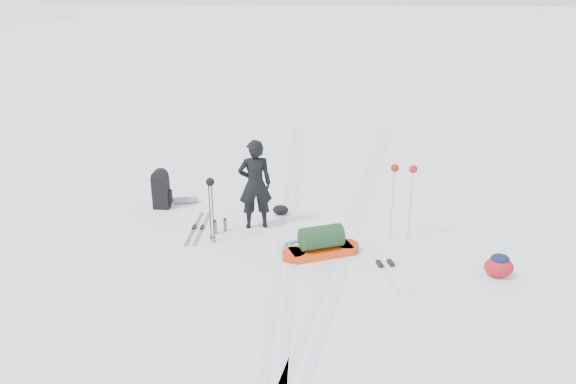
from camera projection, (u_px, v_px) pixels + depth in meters
name	position (u px, v px, depth m)	size (l,w,h in m)	color
ground	(287.00, 240.00, 10.70)	(200.00, 200.00, 0.00)	white
ski_tracks	(321.00, 223.00, 11.45)	(3.38, 17.97, 0.01)	silver
skier	(255.00, 184.00, 10.96)	(0.66, 0.43, 1.81)	black
pulk_sled	(321.00, 244.00, 10.06)	(1.50, 1.00, 0.56)	#E9410D
expedition_rucksack	(164.00, 190.00, 12.10)	(0.89, 0.60, 0.88)	black
ski_poles_black	(210.00, 190.00, 10.26)	(0.18, 0.16, 1.29)	black
ski_poles_silver	(403.00, 177.00, 10.28)	(0.48, 0.18, 1.51)	silver
touring_skis_grey	(198.00, 228.00, 11.19)	(0.33, 1.59, 0.06)	gray
touring_skis_white	(385.00, 265.00, 9.74)	(0.87, 2.03, 0.07)	silver
rope_coil	(298.00, 246.00, 10.39)	(0.65, 0.65, 0.06)	#5187C5
small_daypack	(499.00, 266.00, 9.33)	(0.60, 0.58, 0.41)	maroon
thermos_pair	(220.00, 226.00, 10.99)	(0.24, 0.22, 0.29)	slate
stuff_sack	(281.00, 210.00, 11.83)	(0.36, 0.28, 0.21)	black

